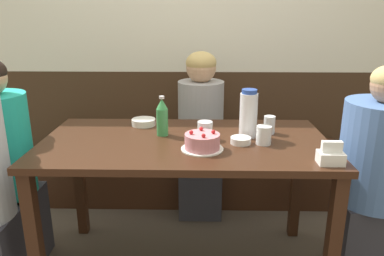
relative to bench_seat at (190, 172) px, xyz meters
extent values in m
cube|color=#3D2819|center=(0.00, 0.22, 0.26)|extent=(4.80, 0.04, 0.98)
cube|color=#381E11|center=(0.00, 0.00, 0.00)|extent=(2.30, 0.38, 0.45)
cube|color=#381E11|center=(0.00, -0.83, 0.54)|extent=(1.50, 0.78, 0.03)
cube|color=#381E11|center=(-0.70, -1.17, 0.15)|extent=(0.06, 0.06, 0.74)
cube|color=#381E11|center=(0.70, -1.17, 0.15)|extent=(0.06, 0.06, 0.74)
cube|color=#381E11|center=(-0.70, -0.49, 0.15)|extent=(0.06, 0.06, 0.74)
cube|color=#381E11|center=(0.70, -0.49, 0.15)|extent=(0.06, 0.06, 0.74)
cylinder|color=white|center=(0.09, -0.97, 0.56)|extent=(0.21, 0.21, 0.01)
cylinder|color=#C67A84|center=(0.09, -0.97, 0.60)|extent=(0.17, 0.17, 0.07)
sphere|color=red|center=(0.09, -1.02, 0.64)|extent=(0.02, 0.02, 0.02)
sphere|color=red|center=(0.14, -0.96, 0.64)|extent=(0.02, 0.02, 0.02)
sphere|color=red|center=(0.08, -0.92, 0.64)|extent=(0.02, 0.02, 0.02)
sphere|color=red|center=(0.04, -0.98, 0.64)|extent=(0.02, 0.02, 0.02)
cylinder|color=white|center=(0.33, -0.76, 0.67)|extent=(0.09, 0.09, 0.24)
cylinder|color=#28479E|center=(0.33, -0.76, 0.80)|extent=(0.08, 0.08, 0.02)
cylinder|color=#388E4C|center=(-0.12, -0.75, 0.63)|extent=(0.06, 0.06, 0.15)
cone|color=#388E4C|center=(-0.12, -0.75, 0.73)|extent=(0.06, 0.06, 0.06)
cylinder|color=silver|center=(-0.12, -0.75, 0.76)|extent=(0.03, 0.03, 0.01)
cube|color=white|center=(0.65, -1.14, 0.58)|extent=(0.11, 0.08, 0.05)
cube|color=white|center=(0.65, -1.14, 0.63)|extent=(0.09, 0.03, 0.05)
cylinder|color=white|center=(-0.25, -0.57, 0.57)|extent=(0.14, 0.14, 0.04)
cylinder|color=white|center=(0.29, -0.88, 0.57)|extent=(0.10, 0.10, 0.03)
cylinder|color=silver|center=(0.46, -0.71, 0.60)|extent=(0.06, 0.06, 0.10)
cylinder|color=silver|center=(0.10, -0.81, 0.60)|extent=(0.08, 0.08, 0.09)
cylinder|color=silver|center=(0.40, -0.88, 0.60)|extent=(0.08, 0.08, 0.09)
cube|color=#33333D|center=(0.08, -0.18, 0.00)|extent=(0.30, 0.34, 0.45)
cylinder|color=#99999E|center=(0.08, -0.18, 0.49)|extent=(0.31, 0.31, 0.52)
sphere|color=tan|center=(0.08, -0.18, 0.84)|extent=(0.20, 0.20, 0.20)
ellipsoid|color=tan|center=(0.08, -0.18, 0.87)|extent=(0.20, 0.20, 0.15)
cube|color=#33333D|center=(-1.01, -0.80, 0.00)|extent=(0.34, 0.30, 0.45)
cube|color=#33333D|center=(1.01, -0.85, 0.00)|extent=(0.34, 0.30, 0.45)
cylinder|color=#4C70AD|center=(1.01, -0.85, 0.50)|extent=(0.40, 0.40, 0.54)
camera|label=1|loc=(0.08, -2.68, 1.20)|focal=35.00mm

